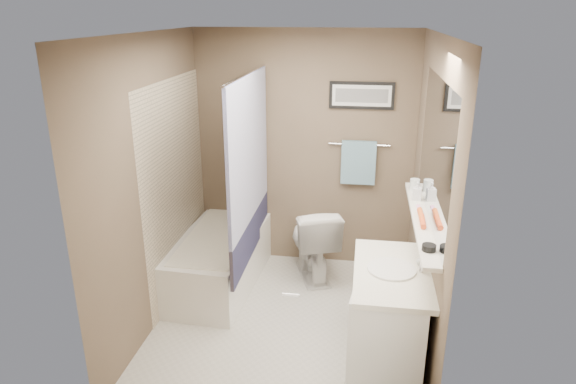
# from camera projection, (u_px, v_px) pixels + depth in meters

# --- Properties ---
(ground) EXTENTS (2.50, 2.50, 0.00)m
(ground) POSITION_uv_depth(u_px,v_px,m) (285.00, 323.00, 4.44)
(ground) COLOR beige
(ground) RESTS_ON ground
(ceiling) EXTENTS (2.20, 2.50, 0.04)m
(ceiling) POSITION_uv_depth(u_px,v_px,m) (285.00, 36.00, 3.64)
(ceiling) COLOR silver
(ceiling) RESTS_ON wall_back
(wall_back) EXTENTS (2.20, 0.04, 2.40)m
(wall_back) POSITION_uv_depth(u_px,v_px,m) (304.00, 152.00, 5.18)
(wall_back) COLOR brown
(wall_back) RESTS_ON ground
(wall_front) EXTENTS (2.20, 0.04, 2.40)m
(wall_front) POSITION_uv_depth(u_px,v_px,m) (251.00, 265.00, 2.89)
(wall_front) COLOR brown
(wall_front) RESTS_ON ground
(wall_left) EXTENTS (0.04, 2.50, 2.40)m
(wall_left) POSITION_uv_depth(u_px,v_px,m) (155.00, 186.00, 4.19)
(wall_left) COLOR brown
(wall_left) RESTS_ON ground
(wall_right) EXTENTS (0.04, 2.50, 2.40)m
(wall_right) POSITION_uv_depth(u_px,v_px,m) (426.00, 200.00, 3.88)
(wall_right) COLOR brown
(wall_right) RESTS_ON ground
(tile_surround) EXTENTS (0.02, 1.55, 2.00)m
(tile_surround) POSITION_uv_depth(u_px,v_px,m) (177.00, 189.00, 4.72)
(tile_surround) COLOR #C7B596
(tile_surround) RESTS_ON wall_left
(curtain_rod) EXTENTS (0.02, 1.55, 0.02)m
(curtain_rod) POSITION_uv_depth(u_px,v_px,m) (247.00, 74.00, 4.27)
(curtain_rod) COLOR silver
(curtain_rod) RESTS_ON wall_left
(curtain_upper) EXTENTS (0.03, 1.45, 1.28)m
(curtain_upper) POSITION_uv_depth(u_px,v_px,m) (249.00, 150.00, 4.49)
(curtain_upper) COLOR silver
(curtain_upper) RESTS_ON curtain_rod
(curtain_lower) EXTENTS (0.03, 1.45, 0.36)m
(curtain_lower) POSITION_uv_depth(u_px,v_px,m) (251.00, 235.00, 4.77)
(curtain_lower) COLOR #29294D
(curtain_lower) RESTS_ON curtain_rod
(mirror) EXTENTS (0.02, 1.60, 1.00)m
(mirror) POSITION_uv_depth(u_px,v_px,m) (435.00, 151.00, 3.60)
(mirror) COLOR silver
(mirror) RESTS_ON wall_right
(shelf) EXTENTS (0.12, 1.60, 0.03)m
(shelf) POSITION_uv_depth(u_px,v_px,m) (420.00, 219.00, 3.78)
(shelf) COLOR silver
(shelf) RESTS_ON wall_right
(towel_bar) EXTENTS (0.60, 0.02, 0.02)m
(towel_bar) POSITION_uv_depth(u_px,v_px,m) (359.00, 145.00, 5.05)
(towel_bar) COLOR silver
(towel_bar) RESTS_ON wall_back
(towel) EXTENTS (0.34, 0.05, 0.44)m
(towel) POSITION_uv_depth(u_px,v_px,m) (358.00, 163.00, 5.10)
(towel) COLOR #9BD0E1
(towel) RESTS_ON towel_bar
(art_frame) EXTENTS (0.62, 0.02, 0.26)m
(art_frame) POSITION_uv_depth(u_px,v_px,m) (362.00, 95.00, 4.91)
(art_frame) COLOR black
(art_frame) RESTS_ON wall_back
(art_mat) EXTENTS (0.56, 0.00, 0.20)m
(art_mat) POSITION_uv_depth(u_px,v_px,m) (362.00, 96.00, 4.90)
(art_mat) COLOR white
(art_mat) RESTS_ON art_frame
(art_image) EXTENTS (0.50, 0.00, 0.13)m
(art_image) POSITION_uv_depth(u_px,v_px,m) (362.00, 96.00, 4.89)
(art_image) COLOR #595959
(art_image) RESTS_ON art_mat
(door) EXTENTS (0.80, 0.02, 2.00)m
(door) POSITION_uv_depth(u_px,v_px,m) (348.00, 305.00, 2.87)
(door) COLOR silver
(door) RESTS_ON wall_front
(door_handle) EXTENTS (0.10, 0.02, 0.02)m
(door_handle) POSITION_uv_depth(u_px,v_px,m) (291.00, 295.00, 2.96)
(door_handle) COLOR silver
(door_handle) RESTS_ON door
(bathtub) EXTENTS (0.79, 1.54, 0.50)m
(bathtub) POSITION_uv_depth(u_px,v_px,m) (219.00, 259.00, 5.02)
(bathtub) COLOR white
(bathtub) RESTS_ON ground
(tub_rim) EXTENTS (0.56, 1.36, 0.02)m
(tub_rim) POSITION_uv_depth(u_px,v_px,m) (218.00, 236.00, 4.93)
(tub_rim) COLOR white
(tub_rim) RESTS_ON bathtub
(toilet) EXTENTS (0.65, 0.85, 0.76)m
(toilet) POSITION_uv_depth(u_px,v_px,m) (313.00, 241.00, 5.11)
(toilet) COLOR white
(toilet) RESTS_ON ground
(vanity) EXTENTS (0.60, 0.95, 0.80)m
(vanity) POSITION_uv_depth(u_px,v_px,m) (390.00, 324.00, 3.73)
(vanity) COLOR white
(vanity) RESTS_ON ground
(countertop) EXTENTS (0.54, 0.96, 0.04)m
(countertop) POSITION_uv_depth(u_px,v_px,m) (393.00, 273.00, 3.59)
(countertop) COLOR white
(countertop) RESTS_ON vanity
(sink_basin) EXTENTS (0.34, 0.34, 0.01)m
(sink_basin) POSITION_uv_depth(u_px,v_px,m) (392.00, 269.00, 3.58)
(sink_basin) COLOR white
(sink_basin) RESTS_ON countertop
(faucet_spout) EXTENTS (0.02, 0.02, 0.10)m
(faucet_spout) POSITION_uv_depth(u_px,v_px,m) (421.00, 266.00, 3.54)
(faucet_spout) COLOR silver
(faucet_spout) RESTS_ON countertop
(faucet_knob) EXTENTS (0.05, 0.05, 0.05)m
(faucet_knob) POSITION_uv_depth(u_px,v_px,m) (420.00, 262.00, 3.64)
(faucet_knob) COLOR silver
(faucet_knob) RESTS_ON countertop
(candle_bowl_near) EXTENTS (0.09, 0.09, 0.04)m
(candle_bowl_near) POSITION_uv_depth(u_px,v_px,m) (429.00, 248.00, 3.25)
(candle_bowl_near) COLOR black
(candle_bowl_near) RESTS_ON shelf
(hair_brush_front) EXTENTS (0.05, 0.22, 0.04)m
(hair_brush_front) POSITION_uv_depth(u_px,v_px,m) (423.00, 221.00, 3.65)
(hair_brush_front) COLOR #EE5121
(hair_brush_front) RESTS_ON shelf
(hair_brush_back) EXTENTS (0.04, 0.22, 0.04)m
(hair_brush_back) POSITION_uv_depth(u_px,v_px,m) (421.00, 215.00, 3.76)
(hair_brush_back) COLOR #E05A1F
(hair_brush_back) RESTS_ON shelf
(pink_comb) EXTENTS (0.04, 0.16, 0.01)m
(pink_comb) POSITION_uv_depth(u_px,v_px,m) (419.00, 208.00, 3.93)
(pink_comb) COLOR pink
(pink_comb) RESTS_ON shelf
(glass_jar) EXTENTS (0.08, 0.08, 0.10)m
(glass_jar) POSITION_uv_depth(u_px,v_px,m) (415.00, 185.00, 4.31)
(glass_jar) COLOR white
(glass_jar) RESTS_ON shelf
(soap_bottle) EXTENTS (0.07, 0.08, 0.15)m
(soap_bottle) POSITION_uv_depth(u_px,v_px,m) (417.00, 191.00, 4.10)
(soap_bottle) COLOR #999999
(soap_bottle) RESTS_ON shelf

